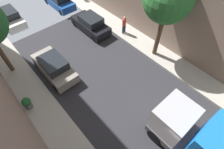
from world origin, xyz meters
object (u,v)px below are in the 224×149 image
(parked_car_left_3, at_px, (10,18))
(parked_car_right_2, at_px, (91,24))
(potted_plant_0, at_px, (27,103))
(parked_car_right_3, at_px, (59,1))
(parked_car_left_2, at_px, (54,67))
(pedestrian, at_px, (124,24))

(parked_car_left_3, xyz_separation_m, parked_car_right_2, (5.40, -6.24, 0.00))
(potted_plant_0, bearing_deg, parked_car_left_3, 74.17)
(parked_car_left_3, distance_m, potted_plant_0, 10.69)
(parked_car_right_2, xyz_separation_m, potted_plant_0, (-8.32, -4.05, -0.05))
(parked_car_left_3, relative_size, parked_car_right_3, 1.00)
(parked_car_left_2, xyz_separation_m, pedestrian, (7.40, -0.00, 0.35))
(parked_car_left_2, xyz_separation_m, parked_car_left_3, (0.00, 8.75, 0.00))
(parked_car_right_2, xyz_separation_m, pedestrian, (2.00, -2.51, 0.35))
(parked_car_left_2, relative_size, pedestrian, 2.44)
(parked_car_left_2, height_order, parked_car_right_3, same)
(parked_car_left_3, relative_size, pedestrian, 2.44)
(parked_car_right_2, height_order, pedestrian, pedestrian)
(parked_car_right_3, relative_size, pedestrian, 2.44)
(parked_car_left_3, distance_m, parked_car_right_2, 8.25)
(potted_plant_0, bearing_deg, parked_car_right_3, 49.71)
(parked_car_right_2, xyz_separation_m, parked_car_right_3, (0.00, 5.76, 0.00))
(parked_car_left_3, height_order, pedestrian, pedestrian)
(parked_car_left_2, relative_size, parked_car_right_3, 1.00)
(parked_car_left_2, height_order, pedestrian, pedestrian)
(parked_car_left_3, height_order, potted_plant_0, parked_car_left_3)
(parked_car_left_3, bearing_deg, pedestrian, -49.79)
(parked_car_right_3, height_order, potted_plant_0, parked_car_right_3)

